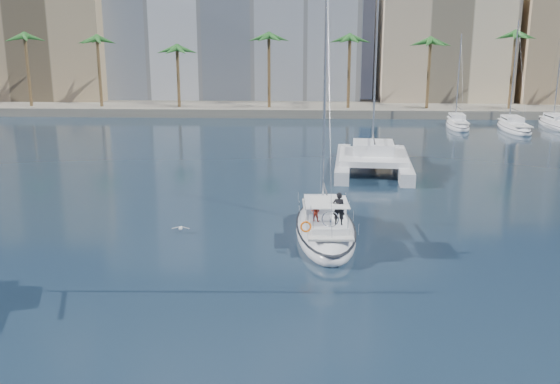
{
  "coord_description": "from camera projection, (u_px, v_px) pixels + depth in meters",
  "views": [
    {
      "loc": [
        0.92,
        -33.27,
        12.26
      ],
      "look_at": [
        -0.68,
        1.5,
        3.11
      ],
      "focal_mm": 40.0,
      "sensor_mm": 36.0,
      "label": 1
    }
  ],
  "objects": [
    {
      "name": "quay",
      "position": [
        302.0,
        108.0,
        94.08
      ],
      "size": [
        120.0,
        14.0,
        1.2
      ],
      "primitive_type": "cube",
      "color": "gray",
      "rests_on": "ground"
    },
    {
      "name": "catamaran",
      "position": [
        373.0,
        157.0,
        55.4
      ],
      "size": [
        7.34,
        13.32,
        18.69
      ],
      "rotation": [
        0.0,
        0.0,
        -0.07
      ],
      "color": "silver",
      "rests_on": "ground"
    },
    {
      "name": "moored_yacht_a",
      "position": [
        457.0,
        127.0,
        79.82
      ],
      "size": [
        3.37,
        9.52,
        11.9
      ],
      "primitive_type": null,
      "rotation": [
        0.0,
        0.0,
        -0.07
      ],
      "color": "silver",
      "rests_on": "ground"
    },
    {
      "name": "building_beige",
      "position": [
        441.0,
        43.0,
        99.41
      ],
      "size": [
        20.0,
        14.0,
        20.0
      ],
      "primitive_type": "cube",
      "color": "beige",
      "rests_on": "ground"
    },
    {
      "name": "moored_yacht_b",
      "position": [
        514.0,
        130.0,
        77.6
      ],
      "size": [
        3.32,
        10.83,
        13.72
      ],
      "primitive_type": null,
      "rotation": [
        0.0,
        0.0,
        -0.02
      ],
      "color": "silver",
      "rests_on": "ground"
    },
    {
      "name": "ground",
      "position": [
        291.0,
        252.0,
        35.3
      ],
      "size": [
        160.0,
        160.0,
        0.0
      ],
      "primitive_type": "plane",
      "color": "black",
      "rests_on": "ground"
    },
    {
      "name": "building_tan_left",
      "position": [
        45.0,
        36.0,
        101.03
      ],
      "size": [
        22.0,
        14.0,
        22.0
      ],
      "primitive_type": "cube",
      "color": "tan",
      "rests_on": "ground"
    },
    {
      "name": "palm_centre",
      "position": [
        303.0,
        43.0,
        87.76
      ],
      "size": [
        3.6,
        3.6,
        12.3
      ],
      "color": "brown",
      "rests_on": "ground"
    },
    {
      "name": "seagull",
      "position": [
        181.0,
        228.0,
        38.44
      ],
      "size": [
        1.11,
        0.48,
        0.21
      ],
      "color": "silver",
      "rests_on": "ground"
    },
    {
      "name": "building_modern",
      "position": [
        231.0,
        18.0,
        102.8
      ],
      "size": [
        42.0,
        16.0,
        28.0
      ],
      "primitive_type": "cube",
      "color": "silver",
      "rests_on": "ground"
    },
    {
      "name": "palm_left",
      "position": [
        66.0,
        43.0,
        89.26
      ],
      "size": [
        3.6,
        3.6,
        12.3
      ],
      "color": "brown",
      "rests_on": "ground"
    },
    {
      "name": "palm_right",
      "position": [
        548.0,
        43.0,
        86.25
      ],
      "size": [
        3.6,
        3.6,
        12.3
      ],
      "color": "brown",
      "rests_on": "ground"
    },
    {
      "name": "main_sloop",
      "position": [
        325.0,
        228.0,
        37.9
      ],
      "size": [
        4.11,
        11.37,
        16.64
      ],
      "rotation": [
        0.0,
        0.0,
        0.05
      ],
      "color": "silver",
      "rests_on": "ground"
    }
  ]
}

